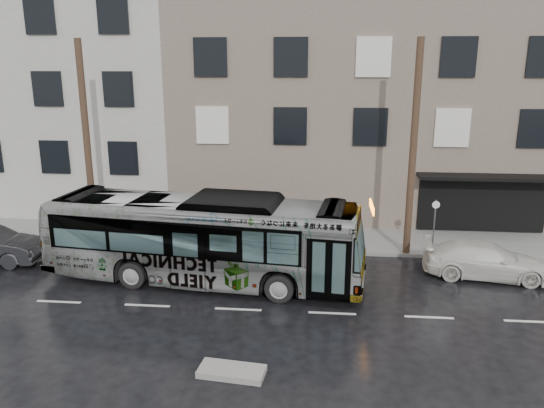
{
  "coord_description": "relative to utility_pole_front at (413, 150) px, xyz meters",
  "views": [
    {
      "loc": [
        2.67,
        -18.88,
        8.21
      ],
      "look_at": [
        0.7,
        2.5,
        2.41
      ],
      "focal_mm": 35.0,
      "sensor_mm": 36.0,
      "label": 1
    }
  ],
  "objects": [
    {
      "name": "sidewalk",
      "position": [
        -6.5,
        1.6,
        -4.58
      ],
      "size": [
        90.0,
        3.6,
        0.15
      ],
      "primitive_type": "cube",
      "color": "gray",
      "rests_on": "ground"
    },
    {
      "name": "utility_pole_front",
      "position": [
        0.0,
        0.0,
        0.0
      ],
      "size": [
        0.3,
        0.3,
        9.0
      ],
      "primitive_type": "cylinder",
      "color": "#4F3827",
      "rests_on": "sidewalk"
    },
    {
      "name": "sign_post",
      "position": [
        1.1,
        0.0,
        -3.3
      ],
      "size": [
        0.06,
        0.06,
        2.4
      ],
      "primitive_type": "cylinder",
      "color": "slate",
      "rests_on": "sidewalk"
    },
    {
      "name": "ground",
      "position": [
        -6.5,
        -3.3,
        -4.65
      ],
      "size": [
        120.0,
        120.0,
        0.0
      ],
      "primitive_type": "plane",
      "color": "black",
      "rests_on": "ground"
    },
    {
      "name": "slush_pile",
      "position": [
        -6.08,
        -9.67,
        -4.56
      ],
      "size": [
        1.88,
        1.01,
        0.18
      ],
      "primitive_type": "cube",
      "rotation": [
        0.0,
        0.0,
        -0.12
      ],
      "color": "gray",
      "rests_on": "ground"
    },
    {
      "name": "utility_pole_rear",
      "position": [
        -14.0,
        0.0,
        0.0
      ],
      "size": [
        0.3,
        0.3,
        9.0
      ],
      "primitive_type": "cylinder",
      "color": "#4F3827",
      "rests_on": "sidewalk"
    },
    {
      "name": "white_sedan",
      "position": [
        2.73,
        -2.07,
        -3.96
      ],
      "size": [
        4.95,
        2.5,
        1.38
      ],
      "primitive_type": "imported",
      "rotation": [
        0.0,
        0.0,
        1.45
      ],
      "color": "silver",
      "rests_on": "ground"
    },
    {
      "name": "building_taupe",
      "position": [
        -1.5,
        9.4,
        0.85
      ],
      "size": [
        20.0,
        12.0,
        11.0
      ],
      "primitive_type": "cube",
      "color": "gray",
      "rests_on": "ground"
    },
    {
      "name": "bus",
      "position": [
        -8.18,
        -3.47,
        -2.95
      ],
      "size": [
        12.46,
        4.35,
        3.4
      ],
      "primitive_type": "imported",
      "rotation": [
        0.0,
        0.0,
        1.45
      ],
      "color": "#B2B2B2",
      "rests_on": "ground"
    }
  ]
}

